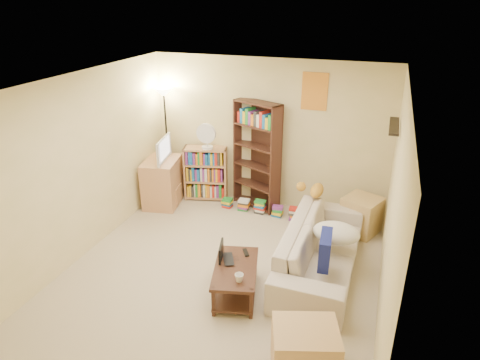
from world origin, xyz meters
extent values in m
plane|color=#C5B094|center=(0.00, 0.00, 0.00)|extent=(4.50, 4.50, 0.00)
cube|color=beige|center=(0.00, 2.25, 1.25)|extent=(4.00, 0.04, 2.50)
cube|color=beige|center=(0.00, -2.25, 1.25)|extent=(4.00, 0.04, 2.50)
cube|color=beige|center=(-2.00, 0.00, 1.25)|extent=(0.04, 4.50, 2.50)
cube|color=beige|center=(2.00, 0.00, 1.25)|extent=(0.04, 4.50, 2.50)
cube|color=white|center=(0.00, 0.00, 2.50)|extent=(4.00, 4.50, 0.04)
cube|color=red|center=(0.72, 2.24, 2.02)|extent=(0.40, 0.02, 0.58)
cube|color=black|center=(1.92, 1.30, 1.85)|extent=(0.12, 0.80, 0.03)
imported|color=#BDAF9D|center=(1.23, 0.53, 0.33)|extent=(2.30, 0.97, 0.66)
cube|color=navy|center=(1.33, 0.03, 0.63)|extent=(0.17, 0.45, 0.39)
ellipsoid|color=silver|center=(1.39, 0.58, 0.57)|extent=(0.61, 0.44, 0.26)
ellipsoid|color=#C58929|center=(0.99, 1.40, 0.75)|extent=(0.42, 0.19, 0.17)
sphere|color=#C58929|center=(0.75, 1.41, 0.77)|extent=(0.14, 0.14, 0.14)
cube|color=#43291A|center=(0.33, -0.33, 0.38)|extent=(0.71, 1.01, 0.04)
cube|color=#43291A|center=(0.33, -0.33, 0.08)|extent=(0.67, 0.95, 0.03)
cube|color=#43291A|center=(0.22, -0.77, 0.20)|extent=(0.04, 0.04, 0.40)
cube|color=#43291A|center=(0.64, -0.67, 0.20)|extent=(0.04, 0.04, 0.40)
cube|color=#43291A|center=(0.03, 0.01, 0.20)|extent=(0.04, 0.04, 0.40)
cube|color=#43291A|center=(0.44, 0.11, 0.20)|extent=(0.04, 0.04, 0.40)
imported|color=black|center=(0.24, -0.21, 0.42)|extent=(0.43, 0.41, 0.02)
cube|color=white|center=(0.11, -0.24, 0.53)|extent=(0.08, 0.30, 0.20)
imported|color=white|center=(0.46, -0.58, 0.45)|extent=(0.15, 0.15, 0.10)
cube|color=black|center=(0.36, -0.01, 0.41)|extent=(0.13, 0.16, 0.02)
cube|color=tan|center=(-1.70, 1.61, 0.41)|extent=(0.67, 0.84, 0.81)
imported|color=black|center=(-1.70, 1.61, 1.01)|extent=(0.72, 0.34, 0.40)
cube|color=#3E1F18|center=(-0.13, 2.05, 0.92)|extent=(0.87, 0.58, 1.84)
cube|color=tan|center=(-1.07, 2.05, 0.48)|extent=(0.80, 0.47, 0.96)
cylinder|color=white|center=(-1.02, 2.03, 0.98)|extent=(0.19, 0.19, 0.04)
cylinder|color=white|center=(-1.02, 2.03, 1.08)|extent=(0.02, 0.02, 0.19)
cylinder|color=white|center=(-1.02, 2.00, 1.24)|extent=(0.34, 0.06, 0.34)
cylinder|color=black|center=(-1.80, 2.05, 0.02)|extent=(0.29, 0.29, 0.03)
cylinder|color=black|center=(-1.80, 2.05, 0.92)|extent=(0.03, 0.03, 1.83)
cone|color=#FFF6C6|center=(-1.80, 2.05, 1.87)|extent=(0.33, 0.33, 0.14)
cube|color=#DCAF6B|center=(1.65, 1.73, 0.29)|extent=(0.66, 0.66, 0.57)
cube|color=tan|center=(1.35, -1.22, 0.26)|extent=(0.75, 0.68, 0.52)
cube|color=red|center=(-0.58, 1.83, 0.08)|extent=(0.19, 0.15, 0.16)
cube|color=#1966B2|center=(-0.29, 1.82, 0.10)|extent=(0.19, 0.15, 0.20)
cube|color=gold|center=(0.01, 1.80, 0.12)|extent=(0.19, 0.15, 0.23)
cube|color=#268C33|center=(0.31, 1.79, 0.09)|extent=(0.19, 0.15, 0.18)
cube|color=#7F338C|center=(0.61, 1.78, 0.11)|extent=(0.19, 0.15, 0.22)
camera|label=1|loc=(1.77, -4.35, 3.42)|focal=32.00mm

